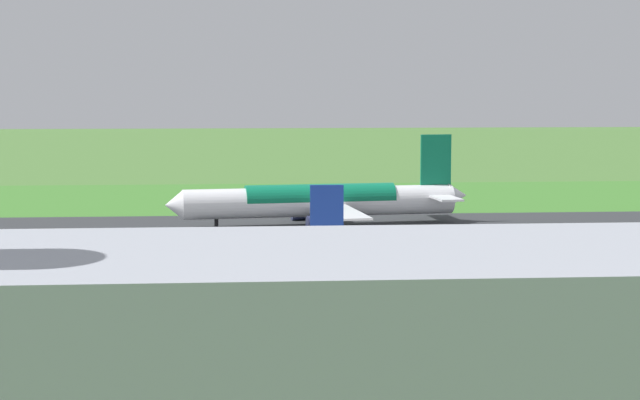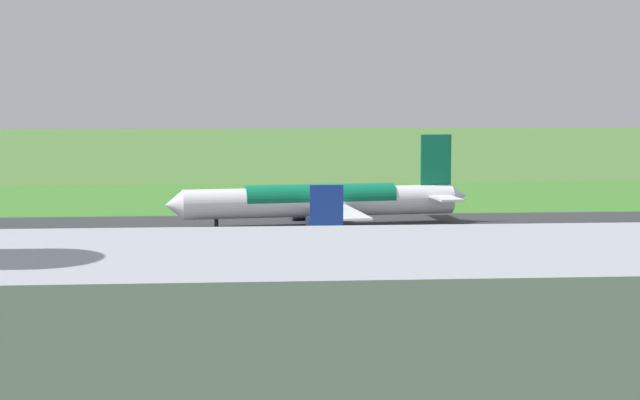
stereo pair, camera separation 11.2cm
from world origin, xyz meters
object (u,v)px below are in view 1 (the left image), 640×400
at_px(terminal_building, 630,362).
at_px(no_stopping_sign, 214,198).
at_px(airliner_parked_mid, 202,254).
at_px(airliner_main, 322,201).
at_px(service_truck_baggage, 37,240).
at_px(traffic_cone_orange, 195,202).
at_px(service_car_followme, 576,235).

relative_size(terminal_building, no_stopping_sign, 61.71).
bearing_deg(airliner_parked_mid, no_stopping_sign, -89.83).
distance_m(airliner_main, terminal_building, 121.99).
bearing_deg(airliner_parked_mid, airliner_main, -111.12).
distance_m(terminal_building, service_truck_baggage, 112.64).
bearing_deg(airliner_parked_mid, service_truck_baggage, -46.36).
xyz_separation_m(service_truck_baggage, traffic_cone_orange, (-21.31, -60.06, -1.13)).
distance_m(airliner_parked_mid, traffic_cone_orange, 87.13).
distance_m(airliner_parked_mid, service_car_followme, 65.66).
height_order(service_car_followme, no_stopping_sign, no_stopping_sign).
height_order(airliner_main, traffic_cone_orange, airliner_main).
bearing_deg(airliner_main, airliner_parked_mid, 68.88).
relative_size(airliner_main, service_car_followme, 12.81).
bearing_deg(traffic_cone_orange, airliner_parked_mid, 92.86).
xyz_separation_m(airliner_parked_mid, service_truck_baggage, (25.66, -26.91, -1.89)).
xyz_separation_m(terminal_building, no_stopping_sign, (28.87, -154.38, -6.41)).
height_order(service_car_followme, traffic_cone_orange, service_car_followme).
height_order(airliner_main, service_truck_baggage, airliner_main).
relative_size(terminal_building, traffic_cone_orange, 263.74).
bearing_deg(service_truck_baggage, terminal_building, 118.86).
bearing_deg(service_car_followme, airliner_main, -27.34).
bearing_deg(terminal_building, service_car_followme, -106.41).
bearing_deg(service_truck_baggage, airliner_main, -152.82).
bearing_deg(no_stopping_sign, terminal_building, 100.59).
bearing_deg(traffic_cone_orange, terminal_building, 101.75).
bearing_deg(traffic_cone_orange, no_stopping_sign, 134.53).
bearing_deg(service_truck_baggage, traffic_cone_orange, -109.53).
xyz_separation_m(airliner_main, service_truck_baggage, (44.97, 23.09, -2.95)).
bearing_deg(airliner_main, no_stopping_sign, -59.20).
relative_size(service_car_followme, no_stopping_sign, 1.80).
xyz_separation_m(airliner_main, traffic_cone_orange, (23.66, -36.97, -4.08)).
xyz_separation_m(terminal_building, service_car_followme, (-29.85, -101.33, -6.97)).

